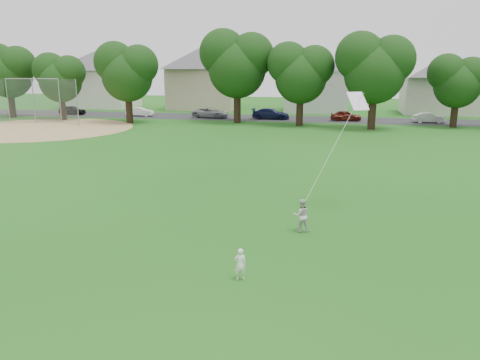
% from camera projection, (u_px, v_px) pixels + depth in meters
% --- Properties ---
extents(ground, '(160.00, 160.00, 0.00)m').
position_uv_depth(ground, '(236.00, 266.00, 14.80)').
color(ground, '#155413').
rests_on(ground, ground).
extents(street, '(90.00, 7.00, 0.01)m').
position_uv_depth(street, '(312.00, 119.00, 54.71)').
color(street, '#2D2D30').
rests_on(street, ground).
extents(dirt_infield, '(18.00, 18.00, 0.02)m').
position_uv_depth(dirt_infield, '(41.00, 129.00, 46.57)').
color(dirt_infield, '#9E7F51').
rests_on(dirt_infield, ground).
extents(toddler, '(0.42, 0.34, 0.98)m').
position_uv_depth(toddler, '(240.00, 264.00, 13.72)').
color(toddler, white).
rests_on(toddler, ground).
extents(older_boy, '(0.73, 0.63, 1.29)m').
position_uv_depth(older_boy, '(301.00, 215.00, 17.68)').
color(older_boy, beige).
rests_on(older_boy, ground).
extents(kite, '(1.57, 2.25, 5.47)m').
position_uv_depth(kite, '(331.00, 152.00, 18.59)').
color(kite, white).
rests_on(kite, ground).
extents(baseball_backstop, '(10.71, 3.52, 4.76)m').
position_uv_depth(baseball_backstop, '(32.00, 102.00, 49.89)').
color(baseball_backstop, gray).
rests_on(baseball_backstop, ground).
extents(tree_row, '(82.09, 8.66, 10.25)m').
position_uv_depth(tree_row, '(331.00, 67.00, 47.13)').
color(tree_row, black).
rests_on(tree_row, ground).
extents(parked_cars, '(55.46, 2.47, 1.26)m').
position_uv_depth(parked_cars, '(286.00, 114.00, 54.20)').
color(parked_cars, black).
rests_on(parked_cars, ground).
extents(house_row, '(77.70, 14.10, 10.34)m').
position_uv_depth(house_row, '(314.00, 73.00, 63.11)').
color(house_row, silver).
rests_on(house_row, ground).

